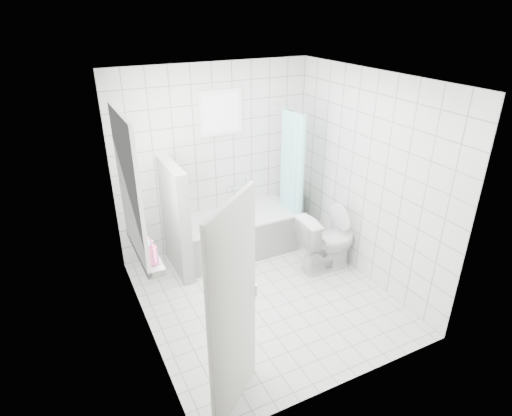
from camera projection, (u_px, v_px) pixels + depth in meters
ground at (265, 297)px, 5.25m from camera, size 3.00×3.00×0.00m
ceiling at (267, 79)px, 4.12m from camera, size 3.00×3.00×0.00m
wall_back at (215, 160)px, 5.89m from camera, size 2.80×0.02×2.60m
wall_front at (352, 270)px, 3.48m from camera, size 2.80×0.02×2.60m
wall_left at (138, 228)px, 4.12m from camera, size 0.02×3.00×2.60m
wall_right at (367, 179)px, 5.25m from camera, size 0.02×3.00×2.60m
window_left at (132, 188)px, 4.25m from camera, size 0.01×0.90×1.40m
window_back at (221, 113)px, 5.61m from camera, size 0.50×0.01×0.50m
window_sill at (145, 251)px, 4.59m from camera, size 0.18×1.02×0.08m
door at (233, 313)px, 3.45m from camera, size 0.64×0.55×2.00m
bathtub at (237, 234)px, 6.09m from camera, size 1.64×0.77×0.58m
partition_wall at (176, 219)px, 5.49m from camera, size 0.15×0.85×1.50m
tiled_ledge at (289, 213)px, 6.71m from camera, size 0.40×0.24×0.55m
toilet at (327, 242)px, 5.65m from camera, size 0.81×0.48×0.81m
curtain_rod at (288, 108)px, 5.63m from camera, size 0.02×0.80×0.02m
shower_curtain at (291, 175)px, 5.92m from camera, size 0.14×0.48×1.78m
tub_faucet at (233, 188)px, 6.15m from camera, size 0.18×0.06×0.06m
sill_bottles at (146, 240)px, 4.47m from camera, size 0.18×0.75×0.29m
ledge_bottles at (293, 191)px, 6.50m from camera, size 0.15×0.15×0.26m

